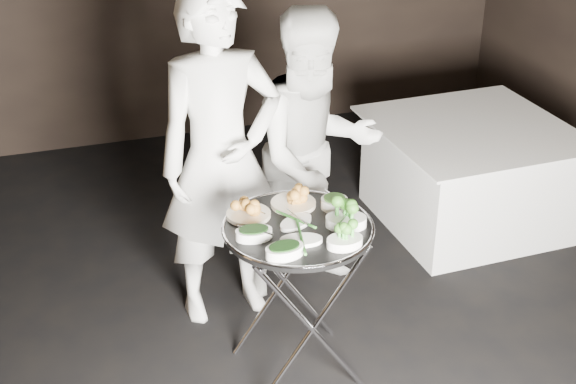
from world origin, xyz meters
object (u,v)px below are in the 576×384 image
object	(u,v)px
tray_stand	(297,294)
serving_tray	(298,228)
dining_table	(468,175)
waiter_left	(221,159)
waiter_right	(315,155)

from	to	relation	value
tray_stand	serving_tray	xyz separation A→B (m)	(-0.00, -0.00, 0.37)
dining_table	tray_stand	bearing A→B (deg)	-144.86
waiter_left	dining_table	distance (m)	1.92
waiter_right	serving_tray	bearing A→B (deg)	-122.37
serving_tray	dining_table	distance (m)	1.97
tray_stand	waiter_right	bearing A→B (deg)	64.88
tray_stand	waiter_right	size ratio (longest dim) A/B	0.50
serving_tray	waiter_left	world-z (taller)	waiter_left
waiter_right	dining_table	bearing A→B (deg)	9.47
tray_stand	dining_table	size ratio (longest dim) A/B	0.69
waiter_right	dining_table	distance (m)	1.36
serving_tray	dining_table	size ratio (longest dim) A/B	0.59
serving_tray	waiter_left	distance (m)	0.68
tray_stand	waiter_left	bearing A→B (deg)	107.97
tray_stand	dining_table	world-z (taller)	tray_stand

